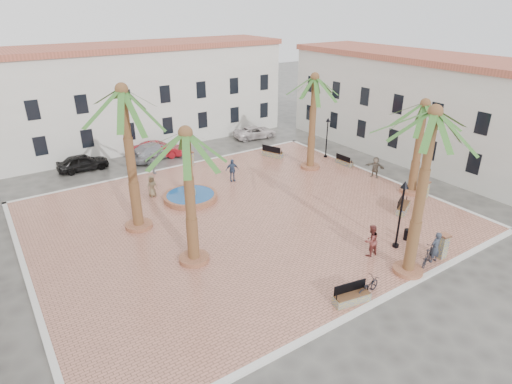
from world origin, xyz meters
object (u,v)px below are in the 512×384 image
(bollard_n, at_px, (191,158))
(cyclist_a, at_px, (435,247))
(palm_e, at_px, (423,116))
(car_silver, at_px, (155,151))
(bollard_se, at_px, (443,246))
(lamppost_e, at_px, (327,131))
(car_white, at_px, (255,132))
(bench_ne, at_px, (272,153))
(palm_ne, at_px, (314,88))
(car_red, at_px, (157,150))
(bench_se, at_px, (403,207))
(lamppost_s, at_px, (402,203))
(bollard_e, at_px, (426,189))
(pedestrian_fountain_a, at_px, (152,186))
(bench_s, at_px, (352,297))
(palm_sw, at_px, (187,150))
(palm_nw, at_px, (124,106))
(litter_bin, at_px, (407,235))
(pedestrian_fountain_b, at_px, (232,170))
(pedestrian_north, at_px, (154,163))
(fountain, at_px, (190,196))
(car_black, at_px, (83,162))
(palm_s, at_px, (432,131))
(cyclist_b, at_px, (371,240))
(pedestrian_east, at_px, (375,167))
(bench_e, at_px, (344,162))
(bicycle_b, at_px, (428,256))
(bicycle_a, at_px, (368,287))

(bollard_n, relative_size, cyclist_a, 0.69)
(palm_e, height_order, car_silver, palm_e)
(bollard_se, height_order, car_silver, bollard_se)
(lamppost_e, bearing_deg, car_white, 101.40)
(bench_ne, bearing_deg, palm_ne, 171.17)
(palm_e, distance_m, car_red, 22.72)
(bench_se, xyz_separation_m, car_red, (-9.46, 19.90, 0.29))
(lamppost_s, xyz_separation_m, bollard_e, (7.19, 3.32, -2.15))
(cyclist_a, height_order, pedestrian_fountain_a, cyclist_a)
(bench_s, xyz_separation_m, bollard_n, (1.81, 20.78, 0.38))
(bench_se, height_order, bench_ne, bench_ne)
(palm_sw, bearing_deg, bollard_n, 64.55)
(palm_nw, height_order, litter_bin, palm_nw)
(car_red, bearing_deg, bollard_se, -143.50)
(lamppost_s, bearing_deg, pedestrian_fountain_b, 101.35)
(palm_ne, height_order, pedestrian_north, palm_ne)
(car_silver, bearing_deg, litter_bin, 178.12)
(fountain, height_order, palm_sw, palm_sw)
(palm_sw, bearing_deg, car_black, 94.83)
(fountain, relative_size, bollard_n, 3.06)
(cyclist_a, xyz_separation_m, pedestrian_fountain_b, (-3.21, 15.91, -0.00))
(bollard_n, bearing_deg, bollard_se, -76.18)
(palm_sw, height_order, pedestrian_fountain_a, palm_sw)
(palm_s, xyz_separation_m, pedestrian_north, (-5.75, 20.67, -6.72))
(palm_ne, relative_size, bench_ne, 3.81)
(cyclist_b, bearing_deg, palm_ne, -115.65)
(palm_s, bearing_deg, pedestrian_north, 105.56)
(palm_ne, height_order, pedestrian_east, palm_ne)
(bench_se, relative_size, pedestrian_east, 1.13)
(car_black, bearing_deg, bench_e, -120.37)
(pedestrian_east, bearing_deg, pedestrian_fountain_a, -131.98)
(lamppost_e, bearing_deg, bollard_e, -90.00)
(palm_s, height_order, cyclist_a, palm_s)
(cyclist_b, height_order, bicycle_b, cyclist_b)
(bollard_se, distance_m, bollard_n, 21.42)
(bollard_se, height_order, cyclist_b, cyclist_b)
(palm_e, distance_m, bicycle_b, 11.16)
(palm_e, distance_m, car_silver, 22.74)
(lamppost_e, bearing_deg, bench_se, -105.60)
(bench_s, bearing_deg, fountain, 105.60)
(cyclist_b, relative_size, car_silver, 0.36)
(lamppost_e, distance_m, cyclist_a, 17.45)
(pedestrian_east, bearing_deg, bench_e, 159.89)
(cyclist_b, bearing_deg, car_red, -80.38)
(pedestrian_east, bearing_deg, lamppost_e, 159.59)
(bench_se, height_order, cyclist_a, cyclist_a)
(bollard_n, distance_m, bicycle_a, 20.81)
(bench_e, height_order, bollard_n, bollard_n)
(palm_nw, bearing_deg, palm_ne, 7.14)
(bicycle_b, bearing_deg, bollard_se, -109.04)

